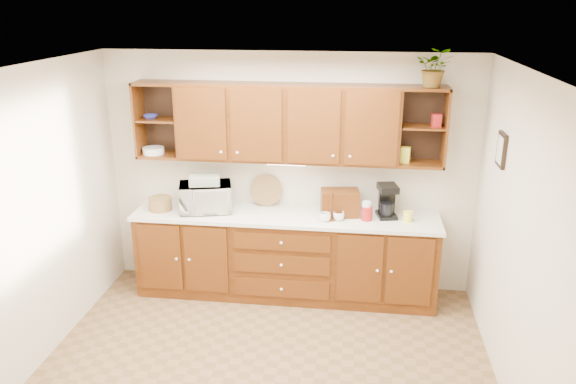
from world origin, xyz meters
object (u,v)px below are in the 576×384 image
(potted_plant, at_px, (435,67))
(coffee_maker, at_px, (387,201))
(bread_box, at_px, (340,203))
(microwave, at_px, (206,197))

(potted_plant, bearing_deg, coffee_maker, -178.22)
(bread_box, relative_size, potted_plant, 1.04)
(microwave, height_order, bread_box, microwave)
(microwave, distance_m, coffee_maker, 1.92)
(bread_box, xyz_separation_m, potted_plant, (0.86, 0.04, 1.40))
(bread_box, bearing_deg, coffee_maker, -4.52)
(coffee_maker, xyz_separation_m, potted_plant, (0.37, 0.01, 1.37))
(bread_box, relative_size, coffee_maker, 1.12)
(bread_box, distance_m, coffee_maker, 0.49)
(bread_box, height_order, potted_plant, potted_plant)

